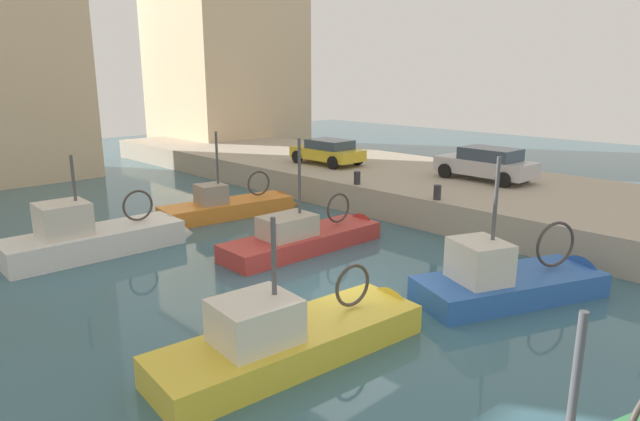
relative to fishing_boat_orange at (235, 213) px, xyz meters
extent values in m
plane|color=#386070|center=(-3.31, -9.18, -0.10)|extent=(80.00, 80.00, 0.00)
cube|color=#ADA08C|center=(8.19, -9.18, 0.50)|extent=(9.00, 56.00, 1.20)
cube|color=orange|center=(-0.35, 0.05, -0.10)|extent=(5.61, 2.38, 1.26)
cone|color=orange|center=(2.68, -0.39, -0.10)|extent=(1.10, 1.56, 1.45)
cube|color=#9E7A51|center=(-0.35, 0.05, 0.47)|extent=(5.37, 2.22, 0.08)
cube|color=gray|center=(-1.02, 0.15, 0.91)|extent=(1.23, 1.22, 0.81)
cylinder|color=#4C4C51|center=(-0.70, 0.10, 1.94)|extent=(0.10, 0.10, 2.94)
torus|color=#3F3833|center=(1.15, -0.17, 1.11)|extent=(1.06, 0.23, 1.06)
sphere|color=white|center=(-1.84, 1.16, 0.09)|extent=(0.32, 0.32, 0.32)
cube|color=gold|center=(-6.11, -10.60, -0.10)|extent=(6.12, 2.37, 1.31)
cone|color=gold|center=(-2.79, -10.92, -0.10)|extent=(1.05, 1.71, 1.63)
cube|color=#B2A893|center=(-6.11, -10.60, 0.49)|extent=(5.86, 2.20, 0.08)
cube|color=beige|center=(-6.97, -10.51, 0.98)|extent=(1.68, 1.46, 0.90)
cylinder|color=#4C4C51|center=(-6.51, -10.56, 1.74)|extent=(0.10, 0.10, 2.51)
torus|color=#3F3833|center=(-4.44, -10.76, 1.09)|extent=(0.99, 0.17, 0.99)
sphere|color=white|center=(-7.79, -9.44, 0.10)|extent=(0.32, 0.32, 0.32)
cube|color=#2D60B7|center=(0.10, -12.20, -0.10)|extent=(5.38, 3.68, 1.26)
cone|color=#2D60B7|center=(2.75, -13.31, -0.10)|extent=(1.48, 1.90, 1.68)
cube|color=#B2A893|center=(0.10, -12.20, 0.46)|extent=(5.13, 3.46, 0.08)
cube|color=beige|center=(-0.84, -11.80, 1.04)|extent=(1.64, 1.74, 1.07)
cylinder|color=#4C4C51|center=(-0.51, -11.94, 2.08)|extent=(0.10, 0.10, 3.23)
torus|color=#3F3833|center=(1.40, -12.74, 1.21)|extent=(1.21, 0.57, 1.28)
sphere|color=white|center=(-0.90, -10.66, 0.09)|extent=(0.32, 0.32, 0.32)
cube|color=white|center=(-6.25, -0.96, -0.10)|extent=(5.62, 2.07, 1.60)
cone|color=white|center=(-3.13, -1.07, -0.10)|extent=(0.96, 1.72, 1.69)
cube|color=#9E7A51|center=(-6.25, -0.96, 0.62)|extent=(5.39, 1.91, 0.08)
cube|color=beige|center=(-7.14, -0.93, 1.20)|extent=(1.51, 1.43, 1.09)
cylinder|color=#4C4C51|center=(-6.71, -0.95, 1.91)|extent=(0.10, 0.10, 2.58)
torus|color=#3F3833|center=(-4.70, -1.02, 1.27)|extent=(1.08, 0.12, 1.08)
sphere|color=white|center=(-7.88, 0.13, 0.14)|extent=(0.32, 0.32, 0.32)
cube|color=#BC3833|center=(-1.06, -5.40, -0.10)|extent=(5.88, 1.88, 1.17)
cone|color=#BC3833|center=(2.20, -5.50, -0.10)|extent=(0.95, 1.54, 1.52)
cube|color=#896B4C|center=(-1.06, -5.40, 0.43)|extent=(5.64, 1.73, 0.08)
cube|color=#B7AD99|center=(-1.72, -5.37, 0.83)|extent=(1.78, 1.27, 0.72)
cylinder|color=#4C4C51|center=(-1.19, -5.39, 2.03)|extent=(0.10, 0.10, 3.21)
torus|color=#3F3833|center=(0.57, -5.45, 1.07)|extent=(1.07, 0.12, 1.07)
sphere|color=white|center=(-2.78, -4.41, 0.07)|extent=(0.32, 0.32, 0.32)
cube|color=#B7B7BC|center=(8.76, -6.39, 1.69)|extent=(1.91, 4.29, 0.65)
cube|color=#384756|center=(8.76, -6.60, 2.27)|extent=(1.63, 2.42, 0.51)
cylinder|color=black|center=(7.94, -4.92, 1.42)|extent=(0.24, 0.65, 0.64)
cylinder|color=black|center=(9.70, -4.99, 1.42)|extent=(0.24, 0.65, 0.64)
cylinder|color=black|center=(7.83, -7.79, 1.42)|extent=(0.24, 0.65, 0.64)
cylinder|color=black|center=(9.59, -7.86, 1.42)|extent=(0.24, 0.65, 0.64)
cube|color=gold|center=(6.83, 1.44, 1.64)|extent=(1.76, 3.85, 0.54)
cube|color=#384756|center=(6.83, 1.25, 2.14)|extent=(1.55, 2.16, 0.45)
cylinder|color=black|center=(5.95, 2.75, 1.42)|extent=(0.22, 0.64, 0.64)
cylinder|color=black|center=(7.71, 2.75, 1.42)|extent=(0.22, 0.64, 0.64)
cylinder|color=black|center=(5.95, 0.14, 1.42)|extent=(0.22, 0.64, 0.64)
cylinder|color=black|center=(7.71, 0.13, 1.42)|extent=(0.22, 0.64, 0.64)
cylinder|color=#2D2D33|center=(4.04, -7.18, 1.37)|extent=(0.28, 0.28, 0.55)
cylinder|color=#2D2D33|center=(4.04, -3.18, 1.37)|extent=(0.28, 0.28, 0.55)
cube|color=beige|center=(11.76, 17.18, 6.73)|extent=(9.33, 8.63, 13.67)
camera|label=1|loc=(-12.94, -18.51, 5.70)|focal=31.01mm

